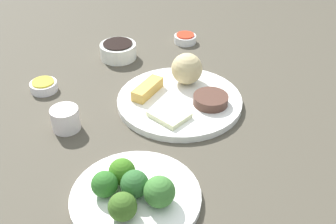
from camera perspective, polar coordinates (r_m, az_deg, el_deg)
name	(u,v)px	position (r m, az deg, el deg)	size (l,w,h in m)	color
tabletop	(178,106)	(0.96, 1.40, 0.86)	(2.20, 2.20, 0.02)	#474135
main_plate	(178,101)	(0.95, 1.48, 1.53)	(0.29, 0.29, 0.02)	white
rice_scoop	(187,69)	(0.98, 2.69, 6.13)	(0.08, 0.08, 0.08)	tan
spring_roll	(148,89)	(0.95, -2.92, 3.28)	(0.09, 0.03, 0.03)	gold
crab_rangoon_wonton	(169,115)	(0.88, 0.19, -0.38)	(0.06, 0.08, 0.01)	beige
stir_fry_heap	(211,100)	(0.92, 6.05, 1.74)	(0.08, 0.08, 0.02)	#4C2F25
broccoli_plate	(136,197)	(0.72, -4.58, -11.92)	(0.23, 0.23, 0.01)	white
broccoli_floret_0	(135,184)	(0.70, -4.75, -10.12)	(0.05, 0.05, 0.05)	#2C5F2C
broccoli_floret_1	(122,172)	(0.72, -6.52, -8.37)	(0.05, 0.05, 0.05)	#366D1A
broccoli_floret_2	(159,192)	(0.68, -1.23, -11.21)	(0.05, 0.05, 0.05)	#3C7431
broccoli_floret_3	(123,207)	(0.67, -6.45, -13.16)	(0.05, 0.05, 0.05)	#395E1F
broccoli_floret_4	(105,184)	(0.71, -8.97, -10.06)	(0.05, 0.05, 0.05)	#2C6624
soy_sauce_bowl	(118,51)	(1.15, -7.04, 8.54)	(0.10, 0.10, 0.04)	white
soy_sauce_bowl_liquid	(118,44)	(1.14, -7.13, 9.57)	(0.08, 0.08, 0.00)	black
sauce_ramekin_sweet_and_sour	(185,39)	(1.23, 2.44, 10.27)	(0.07, 0.07, 0.02)	white
sauce_ramekin_sweet_and_sour_liquid	(185,35)	(1.23, 2.45, 10.83)	(0.05, 0.05, 0.00)	red
sauce_ramekin_hot_mustard	(44,87)	(1.04, -17.15, 3.46)	(0.07, 0.07, 0.02)	white
sauce_ramekin_hot_mustard_liquid	(43,82)	(1.03, -17.28, 4.08)	(0.05, 0.05, 0.00)	yellow
teacup	(65,119)	(0.89, -14.30, -0.96)	(0.06, 0.06, 0.05)	white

